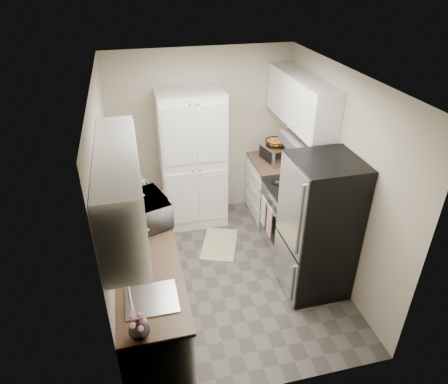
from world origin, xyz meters
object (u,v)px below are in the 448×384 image
(electric_range, at_px, (292,216))
(wine_bottle, at_px, (136,197))
(refrigerator, at_px, (318,228))
(microwave, at_px, (148,210))
(toaster_oven, at_px, (277,153))
(pantry_cabinet, at_px, (193,161))

(electric_range, bearing_deg, wine_bottle, 179.48)
(refrigerator, bearing_deg, microwave, 165.62)
(refrigerator, xyz_separation_m, toaster_oven, (0.07, 1.60, 0.19))
(microwave, xyz_separation_m, toaster_oven, (1.92, 1.12, -0.03))
(refrigerator, distance_m, toaster_oven, 1.61)
(wine_bottle, bearing_deg, microwave, -69.80)
(refrigerator, bearing_deg, pantry_cabinet, 123.46)
(pantry_cabinet, bearing_deg, toaster_oven, -6.03)
(wine_bottle, distance_m, toaster_oven, 2.19)
(pantry_cabinet, bearing_deg, electric_range, -38.22)
(pantry_cabinet, distance_m, wine_bottle, 1.24)
(electric_range, height_order, microwave, microwave)
(pantry_cabinet, height_order, refrigerator, pantry_cabinet)
(electric_range, height_order, wine_bottle, wine_bottle)
(refrigerator, bearing_deg, electric_range, 87.52)
(electric_range, relative_size, refrigerator, 0.66)
(refrigerator, bearing_deg, toaster_oven, 87.43)
(pantry_cabinet, distance_m, toaster_oven, 1.22)
(electric_range, height_order, toaster_oven, toaster_oven)
(electric_range, distance_m, toaster_oven, 0.98)
(wine_bottle, xyz_separation_m, toaster_oven, (2.05, 0.78, -0.02))
(electric_range, bearing_deg, microwave, -170.20)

